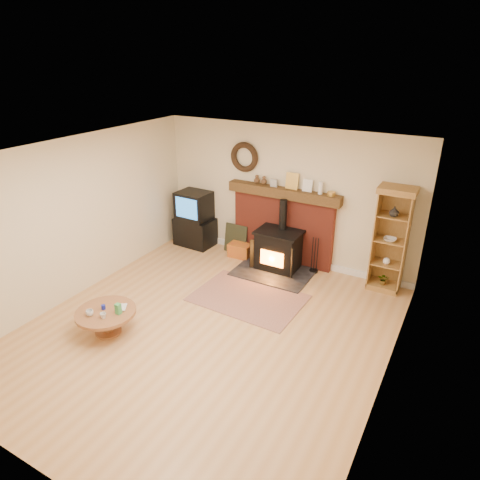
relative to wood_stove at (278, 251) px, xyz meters
The scene contains 11 objects.
ground 2.31m from the wood_stove, 92.39° to the right, with size 5.50×5.50×0.00m, color tan.
room_shell 2.56m from the wood_stove, 92.96° to the right, with size 5.02×5.52×2.61m.
chimney_breast 0.59m from the wood_stove, 103.44° to the left, with size 2.20×0.22×1.78m.
wood_stove is the anchor object (origin of this frame).
area_rug 1.24m from the wood_stove, 89.31° to the right, with size 1.79×1.23×0.01m, color brown.
tv_unit 2.02m from the wood_stove, behind, with size 0.81×0.59×1.16m.
curio_cabinet 2.00m from the wood_stove, ahead, with size 0.59×0.42×1.83m.
firelog_box 0.92m from the wood_stove, behind, with size 0.44×0.27×0.27m, color #C68213.
leaning_painting 1.10m from the wood_stove, 165.48° to the left, with size 0.49×0.03×0.59m, color black.
fire_tools 0.72m from the wood_stove, 19.21° to the left, with size 0.16×0.16×0.70m.
coffee_table 3.31m from the wood_stove, 113.74° to the right, with size 0.86×0.86×0.53m.
Camera 1 is at (2.99, -4.33, 3.80)m, focal length 32.00 mm.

